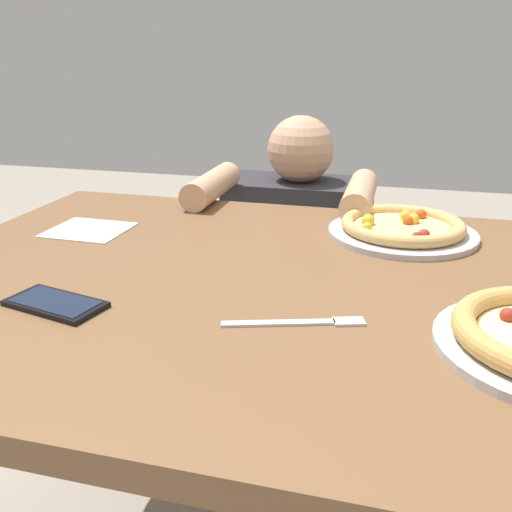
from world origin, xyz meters
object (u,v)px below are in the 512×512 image
(diner_seated, at_px, (296,292))
(cell_phone, at_px, (55,304))
(fork, at_px, (301,323))
(pizza_far, at_px, (402,228))

(diner_seated, bearing_deg, cell_phone, -103.03)
(fork, xyz_separation_m, cell_phone, (-0.37, -0.04, 0.00))
(pizza_far, height_order, diner_seated, diner_seated)
(pizza_far, distance_m, diner_seated, 0.62)
(fork, xyz_separation_m, diner_seated, (-0.16, 0.85, -0.34))
(cell_phone, height_order, diner_seated, diner_seated)
(pizza_far, xyz_separation_m, diner_seated, (-0.29, 0.41, -0.36))
(pizza_far, relative_size, fork, 1.52)
(pizza_far, xyz_separation_m, fork, (-0.13, -0.44, -0.02))
(pizza_far, distance_m, cell_phone, 0.69)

